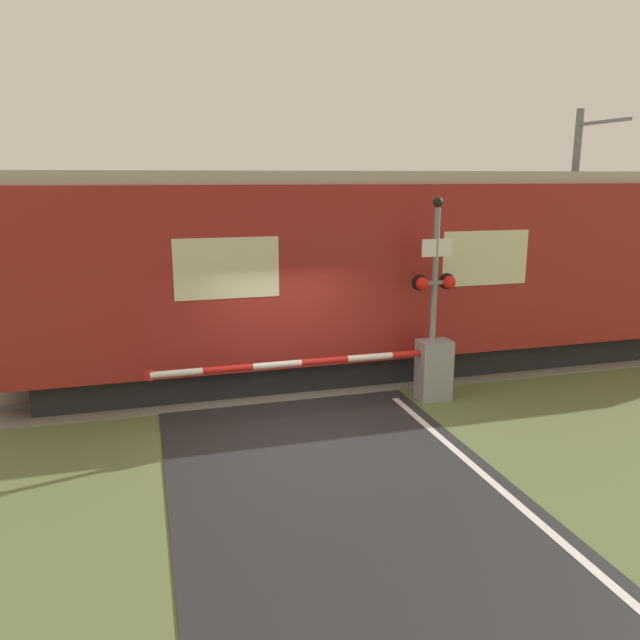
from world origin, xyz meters
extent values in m
plane|color=#5B6B3D|center=(0.00, 0.00, 0.00)|extent=(80.00, 80.00, 0.00)
cube|color=slate|center=(0.00, 3.03, 0.01)|extent=(36.00, 3.20, 0.03)
cube|color=#595451|center=(0.00, 2.31, 0.08)|extent=(36.00, 0.08, 0.10)
cube|color=#595451|center=(0.00, 3.75, 0.08)|extent=(36.00, 0.08, 0.10)
cube|color=black|center=(4.11, 3.03, 0.30)|extent=(17.02, 2.46, 0.60)
cube|color=maroon|center=(4.11, 3.03, 2.28)|extent=(18.50, 2.90, 3.36)
cube|color=#ADA89E|center=(4.11, 3.03, 4.08)|extent=(18.13, 2.67, 0.24)
cube|color=beige|center=(4.11, 1.57, 2.53)|extent=(1.85, 0.02, 1.08)
cube|color=beige|center=(-0.98, 1.57, 2.53)|extent=(1.85, 0.02, 1.08)
cube|color=gray|center=(2.73, 0.85, 0.57)|extent=(0.60, 0.44, 1.14)
cylinder|color=gray|center=(2.73, 0.85, 0.93)|extent=(0.16, 0.16, 0.18)
cylinder|color=red|center=(2.30, 0.85, 0.93)|extent=(0.85, 0.11, 0.11)
cylinder|color=white|center=(1.45, 0.85, 0.93)|extent=(0.85, 0.11, 0.11)
cylinder|color=red|center=(0.60, 0.85, 0.93)|extent=(0.85, 0.11, 0.11)
cylinder|color=white|center=(-0.26, 0.85, 0.93)|extent=(0.85, 0.11, 0.11)
cylinder|color=red|center=(-1.11, 0.85, 0.93)|extent=(0.85, 0.11, 0.11)
cylinder|color=white|center=(-1.96, 0.85, 0.93)|extent=(0.85, 0.11, 0.11)
cylinder|color=red|center=(-2.39, 0.85, 0.93)|extent=(0.20, 0.02, 0.20)
cylinder|color=gray|center=(2.74, 0.99, 1.78)|extent=(0.11, 0.11, 3.56)
cube|color=gray|center=(2.74, 0.99, 2.20)|extent=(0.66, 0.07, 0.07)
sphere|color=red|center=(2.47, 0.94, 2.20)|extent=(0.24, 0.24, 0.24)
sphere|color=red|center=(3.01, 0.94, 2.20)|extent=(0.24, 0.24, 0.24)
cylinder|color=black|center=(2.47, 1.05, 2.20)|extent=(0.30, 0.06, 0.30)
cylinder|color=black|center=(3.01, 1.05, 2.20)|extent=(0.30, 0.06, 0.30)
cube|color=white|center=(2.74, 0.95, 2.84)|extent=(0.59, 0.02, 0.32)
sphere|color=black|center=(2.74, 0.99, 3.66)|extent=(0.18, 0.18, 0.18)
cylinder|color=slate|center=(8.80, 5.19, 2.91)|extent=(0.20, 0.20, 5.82)
cube|color=slate|center=(8.80, 4.29, 5.42)|extent=(0.10, 1.80, 0.08)
camera|label=1|loc=(-2.39, -9.28, 4.11)|focal=35.00mm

